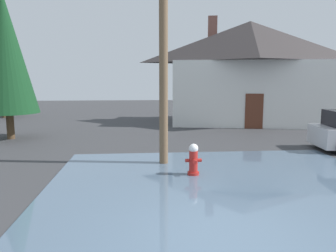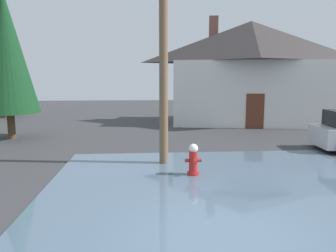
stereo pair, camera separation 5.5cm
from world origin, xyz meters
name	(u,v)px [view 1 (the left image)]	position (x,y,z in m)	size (l,w,h in m)	color
ground_plane	(222,241)	(0.00, 0.00, -0.05)	(80.00, 80.00, 0.10)	#38383A
flood_puddle	(231,193)	(0.79, 2.16, 0.02)	(9.27, 9.00, 0.04)	#4C6075
fire_hydrant	(193,160)	(0.11, 3.75, 0.46)	(0.47, 0.41, 0.94)	#AD231E
utility_pole	(163,39)	(-0.65, 5.16, 4.04)	(1.60, 0.28, 7.73)	brown
house	(249,71)	(5.54, 15.19, 3.34)	(10.96, 7.51, 6.93)	silver
pine_tree_tall_left	(5,52)	(-7.52, 10.40, 4.01)	(2.73, 2.73, 6.82)	#4C3823
pine_tree_mid_left	(1,60)	(-11.47, 19.50, 4.21)	(2.86, 2.86, 7.15)	#4C3823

